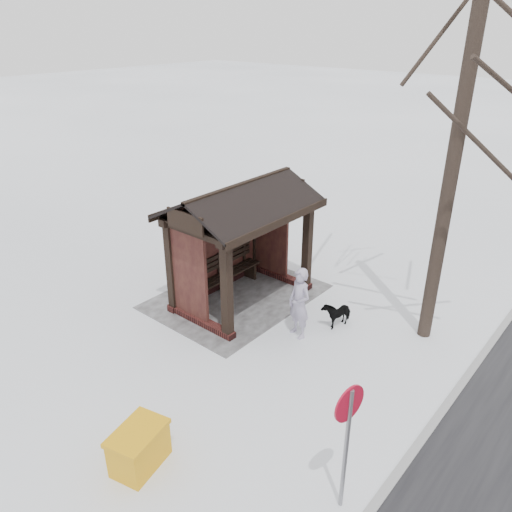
{
  "coord_description": "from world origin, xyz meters",
  "views": [
    {
      "loc": [
        8.23,
        7.44,
        6.49
      ],
      "look_at": [
        0.41,
        0.8,
        1.62
      ],
      "focal_mm": 35.0,
      "sensor_mm": 36.0,
      "label": 1
    }
  ],
  "objects_px": {
    "road_sign": "(348,422)",
    "grit_bin": "(139,448)",
    "bus_shelter": "(237,219)",
    "tree_near": "(474,41)",
    "dog": "(337,313)",
    "pedestrian": "(299,303)"
  },
  "relations": [
    {
      "from": "road_sign",
      "to": "grit_bin",
      "type": "bearing_deg",
      "value": -52.63
    },
    {
      "from": "bus_shelter",
      "to": "grit_bin",
      "type": "xyz_separation_m",
      "value": [
        4.99,
        2.42,
        -1.8
      ]
    },
    {
      "from": "bus_shelter",
      "to": "tree_near",
      "type": "relative_size",
      "value": 0.4
    },
    {
      "from": "dog",
      "to": "grit_bin",
      "type": "height_order",
      "value": "grit_bin"
    },
    {
      "from": "grit_bin",
      "to": "bus_shelter",
      "type": "bearing_deg",
      "value": -167.58
    },
    {
      "from": "tree_near",
      "to": "dog",
      "type": "distance_m",
      "value": 6.17
    },
    {
      "from": "pedestrian",
      "to": "road_sign",
      "type": "bearing_deg",
      "value": -30.64
    },
    {
      "from": "pedestrian",
      "to": "dog",
      "type": "relative_size",
      "value": 2.2
    },
    {
      "from": "grit_bin",
      "to": "tree_near",
      "type": "bearing_deg",
      "value": 149.93
    },
    {
      "from": "pedestrian",
      "to": "grit_bin",
      "type": "distance_m",
      "value": 4.64
    },
    {
      "from": "tree_near",
      "to": "grit_bin",
      "type": "distance_m",
      "value": 8.92
    },
    {
      "from": "bus_shelter",
      "to": "pedestrian",
      "type": "bearing_deg",
      "value": 80.04
    },
    {
      "from": "grit_bin",
      "to": "road_sign",
      "type": "xyz_separation_m",
      "value": [
        -1.45,
        2.82,
        1.23
      ]
    },
    {
      "from": "bus_shelter",
      "to": "grit_bin",
      "type": "relative_size",
      "value": 3.43
    },
    {
      "from": "road_sign",
      "to": "bus_shelter",
      "type": "bearing_deg",
      "value": -113.93
    },
    {
      "from": "bus_shelter",
      "to": "road_sign",
      "type": "relative_size",
      "value": 1.65
    },
    {
      "from": "dog",
      "to": "pedestrian",
      "type": "bearing_deg",
      "value": -103.37
    },
    {
      "from": "road_sign",
      "to": "tree_near",
      "type": "bearing_deg",
      "value": -159.98
    },
    {
      "from": "bus_shelter",
      "to": "road_sign",
      "type": "distance_m",
      "value": 6.35
    },
    {
      "from": "tree_near",
      "to": "road_sign",
      "type": "distance_m",
      "value": 6.86
    },
    {
      "from": "tree_near",
      "to": "bus_shelter",
      "type": "bearing_deg",
      "value": -71.01
    },
    {
      "from": "bus_shelter",
      "to": "grit_bin",
      "type": "distance_m",
      "value": 5.83
    }
  ]
}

